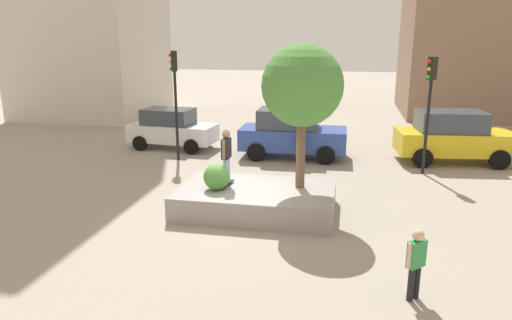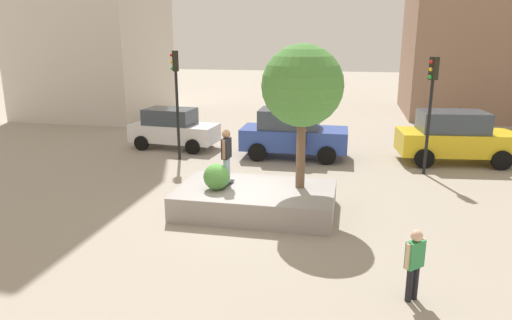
{
  "view_description": "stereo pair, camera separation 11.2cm",
  "coord_description": "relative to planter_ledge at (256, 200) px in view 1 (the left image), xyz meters",
  "views": [
    {
      "loc": [
        3.05,
        -13.18,
        5.31
      ],
      "look_at": [
        0.4,
        0.21,
        1.66
      ],
      "focal_mm": 32.76,
      "sensor_mm": 36.0,
      "label": 1
    },
    {
      "loc": [
        3.16,
        -13.16,
        5.31
      ],
      "look_at": [
        0.4,
        0.21,
        1.66
      ],
      "focal_mm": 32.76,
      "sensor_mm": 36.0,
      "label": 2
    }
  ],
  "objects": [
    {
      "name": "planter_ledge",
      "position": [
        0.0,
        0.0,
        0.0
      ],
      "size": [
        4.8,
        2.95,
        0.76
      ],
      "primitive_type": "cube",
      "color": "gray",
      "rests_on": "ground"
    },
    {
      "name": "police_car",
      "position": [
        -5.63,
        7.52,
        0.6
      ],
      "size": [
        4.27,
        2.22,
        1.92
      ],
      "color": "white",
      "rests_on": "ground"
    },
    {
      "name": "pedestrian_crossing",
      "position": [
        0.85,
        5.56,
        0.57
      ],
      "size": [
        0.25,
        0.55,
        1.64
      ],
      "color": "#8C9EB7",
      "rests_on": "ground"
    },
    {
      "name": "traffic_light_corner",
      "position": [
        5.69,
        5.34,
        2.72
      ],
      "size": [
        0.37,
        0.37,
        4.54
      ],
      "color": "black",
      "rests_on": "ground"
    },
    {
      "name": "boxwood_shrub",
      "position": [
        -1.15,
        -0.34,
        0.78
      ],
      "size": [
        0.8,
        0.8,
        0.8
      ],
      "primitive_type": "sphere",
      "color": "#4C8C3D",
      "rests_on": "planter_ledge"
    },
    {
      "name": "plaza_tree",
      "position": [
        1.31,
        0.39,
        3.48
      ],
      "size": [
        2.43,
        2.43,
        4.34
      ],
      "color": "brown",
      "rests_on": "planter_ledge"
    },
    {
      "name": "sedan_parked",
      "position": [
        0.26,
        6.9,
        0.72
      ],
      "size": [
        4.7,
        2.25,
        2.17
      ],
      "color": "#2D479E",
      "rests_on": "ground"
    },
    {
      "name": "ground_plane",
      "position": [
        -0.4,
        -0.21,
        -0.38
      ],
      "size": [
        120.0,
        120.0,
        0.0
      ],
      "primitive_type": "plane",
      "color": "#9E9384"
    },
    {
      "name": "taxi_cab",
      "position": [
        7.13,
        7.37,
        0.75
      ],
      "size": [
        4.98,
        2.66,
        2.23
      ],
      "color": "gold",
      "rests_on": "ground"
    },
    {
      "name": "traffic_light_median",
      "position": [
        -4.61,
        5.52,
        2.81
      ],
      "size": [
        0.37,
        0.36,
        4.7
      ],
      "color": "black",
      "rests_on": "ground"
    },
    {
      "name": "skateboard",
      "position": [
        -0.95,
        0.11,
        0.43
      ],
      "size": [
        0.32,
        0.82,
        0.07
      ],
      "color": "black",
      "rests_on": "planter_ledge"
    },
    {
      "name": "passerby_with_bag",
      "position": [
        4.16,
        -4.29,
        0.52
      ],
      "size": [
        0.42,
        0.42,
        1.56
      ],
      "color": "black",
      "rests_on": "ground"
    },
    {
      "name": "skateboarder",
      "position": [
        -0.95,
        0.11,
        1.43
      ],
      "size": [
        0.26,
        0.58,
        1.7
      ],
      "color": "#8C9EB7",
      "rests_on": "skateboard"
    }
  ]
}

